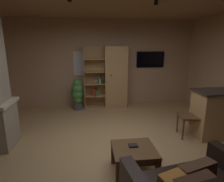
{
  "coord_description": "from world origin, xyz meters",
  "views": [
    {
      "loc": [
        -0.46,
        -3.21,
        1.94
      ],
      "look_at": [
        0.0,
        0.4,
        1.05
      ],
      "focal_mm": 29.61,
      "sensor_mm": 36.0,
      "label": 1
    }
  ],
  "objects_px": {
    "bookshelf_cabinet": "(113,78)",
    "coffee_table": "(134,153)",
    "potted_floor_plant": "(77,93)",
    "wall_mounted_tv": "(150,60)",
    "table_book_0": "(133,145)",
    "dining_chair": "(193,113)"
  },
  "relations": [
    {
      "from": "coffee_table",
      "to": "table_book_0",
      "type": "relative_size",
      "value": 4.76
    },
    {
      "from": "table_book_0",
      "to": "potted_floor_plant",
      "type": "relative_size",
      "value": 0.14
    },
    {
      "from": "table_book_0",
      "to": "dining_chair",
      "type": "bearing_deg",
      "value": 31.38
    },
    {
      "from": "dining_chair",
      "to": "wall_mounted_tv",
      "type": "bearing_deg",
      "value": 93.88
    },
    {
      "from": "coffee_table",
      "to": "table_book_0",
      "type": "xyz_separation_m",
      "value": [
        -0.0,
        0.06,
        0.1
      ]
    },
    {
      "from": "coffee_table",
      "to": "wall_mounted_tv",
      "type": "bearing_deg",
      "value": 68.42
    },
    {
      "from": "potted_floor_plant",
      "to": "table_book_0",
      "type": "bearing_deg",
      "value": -71.58
    },
    {
      "from": "table_book_0",
      "to": "potted_floor_plant",
      "type": "xyz_separation_m",
      "value": [
        -1.02,
        3.07,
        0.09
      ]
    },
    {
      "from": "dining_chair",
      "to": "table_book_0",
      "type": "bearing_deg",
      "value": -148.62
    },
    {
      "from": "potted_floor_plant",
      "to": "wall_mounted_tv",
      "type": "xyz_separation_m",
      "value": [
        2.41,
        0.37,
        0.98
      ]
    },
    {
      "from": "table_book_0",
      "to": "wall_mounted_tv",
      "type": "distance_m",
      "value": 3.86
    },
    {
      "from": "bookshelf_cabinet",
      "to": "coffee_table",
      "type": "bearing_deg",
      "value": -91.84
    },
    {
      "from": "dining_chair",
      "to": "potted_floor_plant",
      "type": "xyz_separation_m",
      "value": [
        -2.58,
        2.12,
        -0.01
      ]
    },
    {
      "from": "bookshelf_cabinet",
      "to": "potted_floor_plant",
      "type": "height_order",
      "value": "bookshelf_cabinet"
    },
    {
      "from": "coffee_table",
      "to": "dining_chair",
      "type": "height_order",
      "value": "dining_chair"
    },
    {
      "from": "dining_chair",
      "to": "wall_mounted_tv",
      "type": "height_order",
      "value": "wall_mounted_tv"
    },
    {
      "from": "table_book_0",
      "to": "wall_mounted_tv",
      "type": "relative_size",
      "value": 0.15
    },
    {
      "from": "table_book_0",
      "to": "dining_chair",
      "type": "distance_m",
      "value": 1.82
    },
    {
      "from": "coffee_table",
      "to": "table_book_0",
      "type": "height_order",
      "value": "table_book_0"
    },
    {
      "from": "bookshelf_cabinet",
      "to": "wall_mounted_tv",
      "type": "height_order",
      "value": "bookshelf_cabinet"
    },
    {
      "from": "coffee_table",
      "to": "dining_chair",
      "type": "relative_size",
      "value": 0.71
    },
    {
      "from": "bookshelf_cabinet",
      "to": "coffee_table",
      "type": "xyz_separation_m",
      "value": [
        -0.11,
        -3.29,
        -0.63
      ]
    }
  ]
}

